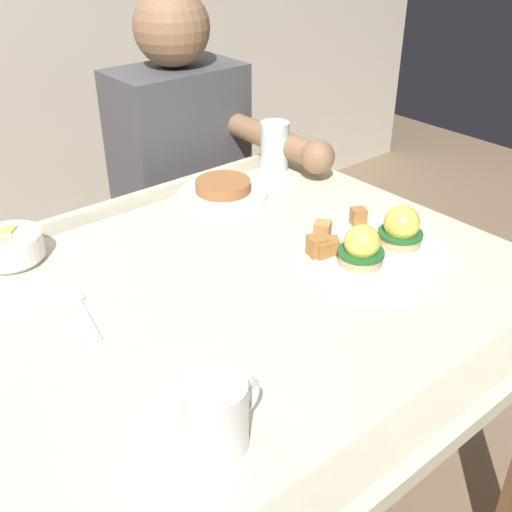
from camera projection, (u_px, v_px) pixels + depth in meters
The scene contains 8 objects.
dining_table at pixel (193, 355), 1.06m from camera, with size 1.20×0.90×0.74m.
eggs_benedict_plate at pixel (375, 245), 1.13m from camera, with size 0.27×0.27×0.09m.
fruit_bowl at pixel (9, 247), 1.12m from camera, with size 0.12×0.12×0.06m.
coffee_mug at pixel (217, 412), 0.73m from camera, with size 0.11×0.08×0.09m.
fork at pixel (82, 311), 0.99m from camera, with size 0.05×0.16×0.00m.
water_glass_near at pixel (275, 148), 1.49m from camera, with size 0.07×0.07×0.12m.
side_plate at pixel (223, 190), 1.37m from camera, with size 0.20×0.20×0.04m.
diner_person at pixel (189, 180), 1.68m from camera, with size 0.34×0.54×1.14m.
Camera 1 is at (-0.45, -0.71, 1.32)m, focal length 43.10 mm.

